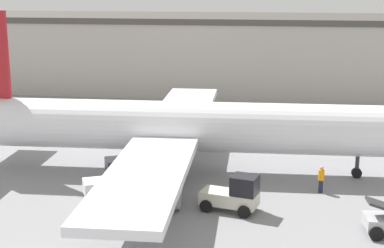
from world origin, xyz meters
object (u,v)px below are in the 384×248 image
(airplane, at_px, (178,128))
(ground_crew_worker, at_px, (321,179))
(baggage_tug, at_px, (108,181))
(pushback_tug, at_px, (234,194))

(airplane, xyz_separation_m, ground_crew_worker, (9.91, -2.81, -2.31))
(baggage_tug, bearing_deg, airplane, 34.64)
(baggage_tug, distance_m, pushback_tug, 8.07)
(ground_crew_worker, xyz_separation_m, pushback_tug, (-5.27, -4.08, 0.10))
(pushback_tug, bearing_deg, ground_crew_worker, 51.34)
(baggage_tug, bearing_deg, pushback_tug, -32.46)
(airplane, bearing_deg, baggage_tug, -122.14)
(ground_crew_worker, distance_m, pushback_tug, 6.67)
(airplane, xyz_separation_m, pushback_tug, (4.64, -6.89, -2.22))
(baggage_tug, height_order, pushback_tug, baggage_tug)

